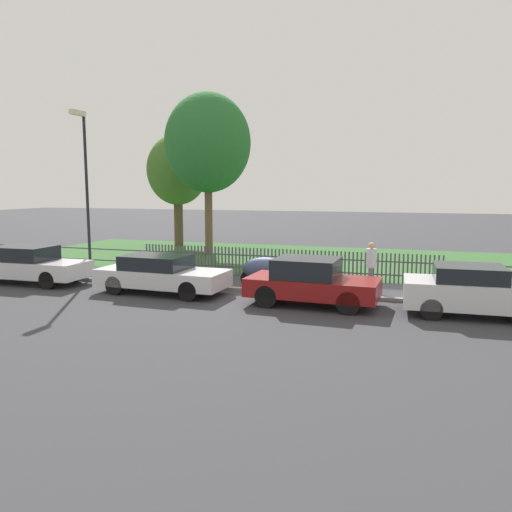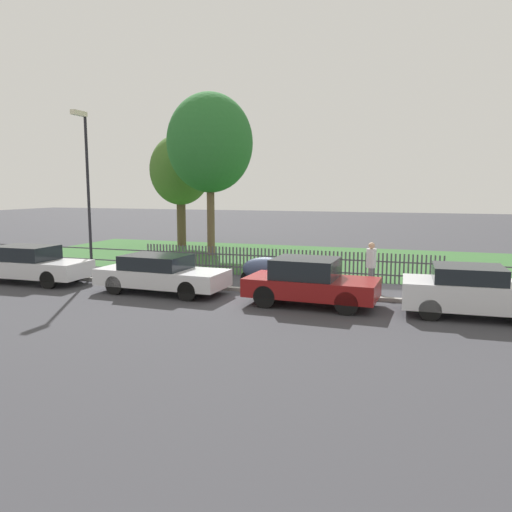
% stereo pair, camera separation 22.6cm
% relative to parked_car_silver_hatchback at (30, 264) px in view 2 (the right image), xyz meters
% --- Properties ---
extents(ground_plane, '(120.00, 120.00, 0.00)m').
position_rel_parked_car_silver_hatchback_xyz_m(ground_plane, '(8.60, 0.98, -0.71)').
color(ground_plane, '#38383D').
extents(kerb_stone, '(30.36, 0.20, 0.12)m').
position_rel_parked_car_silver_hatchback_xyz_m(kerb_stone, '(8.60, 1.08, -0.65)').
color(kerb_stone, gray).
rests_on(kerb_stone, ground).
extents(grass_strip, '(30.36, 10.85, 0.01)m').
position_rel_parked_car_silver_hatchback_xyz_m(grass_strip, '(8.60, 9.51, -0.70)').
color(grass_strip, '#33602D').
rests_on(grass_strip, ground).
extents(park_fence, '(30.36, 0.05, 1.13)m').
position_rel_parked_car_silver_hatchback_xyz_m(park_fence, '(8.60, 4.10, -0.14)').
color(park_fence, '#4C4C51').
rests_on(park_fence, ground).
extents(parked_car_silver_hatchback, '(4.47, 1.76, 1.39)m').
position_rel_parked_car_silver_hatchback_xyz_m(parked_car_silver_hatchback, '(0.00, 0.00, 0.00)').
color(parked_car_silver_hatchback, silver).
rests_on(parked_car_silver_hatchback, ground).
extents(parked_car_black_saloon, '(4.45, 1.88, 1.28)m').
position_rel_parked_car_silver_hatchback_xyz_m(parked_car_black_saloon, '(5.54, -0.04, -0.04)').
color(parked_car_black_saloon, silver).
rests_on(parked_car_black_saloon, ground).
extents(parked_car_navy_estate, '(3.96, 1.94, 1.42)m').
position_rel_parked_car_silver_hatchback_xyz_m(parked_car_navy_estate, '(10.69, -0.19, 0.02)').
color(parked_car_navy_estate, maroon).
rests_on(parked_car_navy_estate, ground).
extents(parked_car_red_compact, '(3.87, 1.90, 1.41)m').
position_rel_parked_car_silver_hatchback_xyz_m(parked_car_red_compact, '(15.23, -0.08, 0.01)').
color(parked_car_red_compact, silver).
rests_on(parked_car_red_compact, ground).
extents(covered_motorcycle, '(2.06, 0.91, 1.12)m').
position_rel_parked_car_silver_hatchback_xyz_m(covered_motorcycle, '(8.81, 1.73, -0.02)').
color(covered_motorcycle, black).
rests_on(covered_motorcycle, ground).
extents(tree_nearest_kerb, '(3.66, 3.66, 6.71)m').
position_rel_parked_car_silver_hatchback_xyz_m(tree_nearest_kerb, '(-0.21, 12.70, 3.85)').
color(tree_nearest_kerb, brown).
rests_on(tree_nearest_kerb, ground).
extents(tree_behind_motorcycle, '(4.43, 4.43, 8.37)m').
position_rel_parked_car_silver_hatchback_xyz_m(tree_behind_motorcycle, '(3.23, 9.36, 5.09)').
color(tree_behind_motorcycle, brown).
rests_on(tree_behind_motorcycle, ground).
extents(pedestrian_near_fence, '(0.35, 0.39, 1.68)m').
position_rel_parked_car_silver_hatchback_xyz_m(pedestrian_near_fence, '(12.21, 2.53, 0.25)').
color(pedestrian_near_fence, slate).
rests_on(pedestrian_near_fence, ground).
extents(street_lamp, '(0.20, 0.79, 6.38)m').
position_rel_parked_car_silver_hatchback_xyz_m(street_lamp, '(1.44, 1.63, 3.25)').
color(street_lamp, black).
rests_on(street_lamp, ground).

